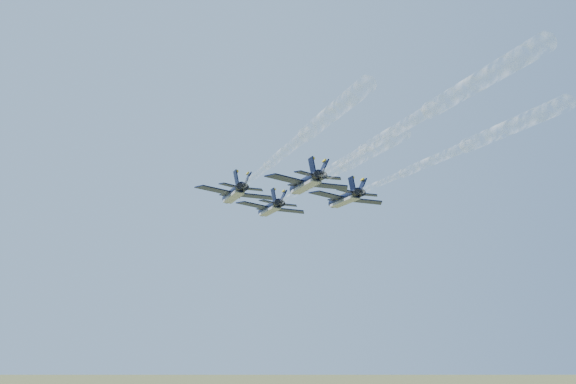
{
  "coord_description": "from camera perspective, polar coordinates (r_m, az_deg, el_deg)",
  "views": [
    {
      "loc": [
        -15.09,
        -115.09,
        78.47
      ],
      "look_at": [
        -1.1,
        2.71,
        99.12
      ],
      "focal_mm": 45.0,
      "sensor_mm": 36.0,
      "label": 1
    }
  ],
  "objects": [
    {
      "name": "smoke_trail_slot",
      "position": [
        70.5,
        10.49,
        6.48
      ],
      "size": [
        8.74,
        52.97,
        1.76
      ],
      "rotation": [
        0.0,
        0.11,
        0.14
      ],
      "color": "white"
    },
    {
      "name": "jet_lead",
      "position": [
        131.56,
        -1.46,
        -1.3
      ],
      "size": [
        12.71,
        16.63,
        3.62
      ],
      "rotation": [
        0.0,
        0.11,
        0.14
      ],
      "color": "black"
    },
    {
      "name": "smoke_trail_lead",
      "position": [
        93.72,
        4.19,
        2.25
      ],
      "size": [
        8.74,
        52.97,
        1.76
      ],
      "rotation": [
        0.0,
        0.11,
        0.14
      ],
      "color": "white"
    },
    {
      "name": "smoke_trail_left",
      "position": [
        78.14,
        1.04,
        4.69
      ],
      "size": [
        8.74,
        52.97,
        1.76
      ],
      "rotation": [
        0.0,
        0.11,
        0.14
      ],
      "color": "white"
    },
    {
      "name": "jet_slot",
      "position": [
        107.0,
        1.38,
        0.69
      ],
      "size": [
        12.71,
        16.63,
        3.62
      ],
      "rotation": [
        0.0,
        0.11,
        0.14
      ],
      "color": "black"
    },
    {
      "name": "jet_left",
      "position": [
        116.28,
        -4.33,
        -0.13
      ],
      "size": [
        12.71,
        16.63,
        3.62
      ],
      "rotation": [
        0.0,
        0.11,
        0.14
      ],
      "color": "black"
    },
    {
      "name": "jet_right",
      "position": [
        121.3,
        4.46,
        -0.54
      ],
      "size": [
        12.71,
        16.63,
        3.62
      ],
      "rotation": [
        0.0,
        0.11,
        0.14
      ],
      "color": "black"
    },
    {
      "name": "smoke_trail_right",
      "position": [
        85.31,
        13.32,
        3.71
      ],
      "size": [
        8.74,
        52.97,
        1.76
      ],
      "rotation": [
        0.0,
        0.11,
        0.14
      ],
      "color": "white"
    }
  ]
}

